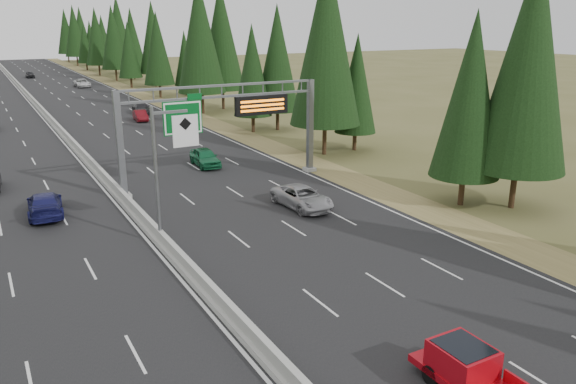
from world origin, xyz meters
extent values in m
cube|color=black|center=(0.00, 80.00, 0.04)|extent=(32.00, 260.00, 0.08)
cube|color=olive|center=(17.80, 80.00, 0.03)|extent=(3.60, 260.00, 0.06)
cube|color=gray|center=(0.00, 80.00, 0.23)|extent=(0.70, 260.00, 0.30)
cube|color=gray|center=(0.00, 80.00, 0.63)|extent=(0.30, 260.00, 0.60)
cube|color=slate|center=(0.35, 35.00, 3.98)|extent=(0.45, 0.45, 7.80)
cube|color=gray|center=(0.35, 35.00, 0.23)|extent=(0.90, 0.90, 0.30)
cube|color=slate|center=(16.20, 35.00, 3.98)|extent=(0.45, 0.45, 7.80)
cube|color=gray|center=(16.20, 35.00, 0.23)|extent=(0.90, 0.90, 0.30)
cube|color=slate|center=(8.28, 35.00, 7.80)|extent=(15.85, 0.35, 0.16)
cube|color=slate|center=(8.28, 35.00, 6.96)|extent=(15.85, 0.35, 0.16)
cube|color=#054C19|center=(5.00, 34.75, 5.63)|extent=(3.00, 0.10, 2.50)
cube|color=silver|center=(5.00, 34.69, 5.63)|extent=(2.85, 0.02, 2.35)
cube|color=#054C19|center=(6.00, 34.75, 7.13)|extent=(1.10, 0.10, 0.45)
cube|color=black|center=(11.50, 34.70, 6.13)|extent=(4.50, 0.40, 1.50)
cube|color=orange|center=(11.50, 34.48, 6.48)|extent=(3.80, 0.02, 0.18)
cube|color=orange|center=(11.50, 34.48, 6.13)|extent=(3.80, 0.02, 0.18)
cube|color=orange|center=(11.50, 34.48, 5.78)|extent=(3.80, 0.02, 0.18)
cylinder|color=slate|center=(0.00, 25.00, 4.08)|extent=(0.20, 0.20, 8.00)
cube|color=gray|center=(0.00, 25.00, 0.18)|extent=(0.50, 0.50, 0.20)
cube|color=slate|center=(1.00, 25.00, 7.68)|extent=(2.00, 0.15, 0.15)
cube|color=silver|center=(1.80, 24.88, 6.58)|extent=(1.50, 0.06, 1.80)
cylinder|color=black|center=(20.79, 21.98, 1.07)|extent=(0.40, 0.40, 2.13)
cone|color=black|center=(20.79, 21.98, 7.72)|extent=(4.79, 4.79, 11.19)
cylinder|color=black|center=(23.41, 19.80, 1.38)|extent=(0.40, 0.40, 2.76)
cone|color=black|center=(23.41, 19.80, 10.02)|extent=(6.22, 6.22, 14.51)
cylinder|color=black|center=(20.95, 40.03, 1.50)|extent=(0.40, 0.40, 2.99)
cone|color=black|center=(20.95, 40.03, 10.84)|extent=(6.73, 6.73, 15.70)
cylinder|color=black|center=(24.65, 40.15, 0.92)|extent=(0.40, 0.40, 1.83)
cone|color=black|center=(24.65, 40.15, 6.64)|extent=(4.12, 4.12, 9.62)
cylinder|color=black|center=(19.94, 53.80, 0.98)|extent=(0.40, 0.40, 1.97)
cone|color=black|center=(19.94, 53.80, 7.14)|extent=(4.43, 4.43, 10.34)
cylinder|color=black|center=(23.11, 53.68, 1.16)|extent=(0.40, 0.40, 2.32)
cone|color=black|center=(23.11, 53.68, 8.40)|extent=(5.21, 5.21, 12.16)
cylinder|color=black|center=(19.83, 69.82, 1.48)|extent=(0.40, 0.40, 2.95)
cone|color=black|center=(19.83, 69.82, 10.70)|extent=(6.64, 6.64, 15.49)
cylinder|color=black|center=(24.05, 72.42, 1.44)|extent=(0.40, 0.40, 2.89)
cone|color=black|center=(24.05, 72.42, 10.47)|extent=(6.50, 6.50, 15.16)
cylinder|color=black|center=(19.69, 89.38, 1.13)|extent=(0.40, 0.40, 2.27)
cone|color=black|center=(19.69, 89.38, 8.21)|extent=(5.10, 5.10, 11.90)
cylinder|color=black|center=(24.57, 90.00, 0.88)|extent=(0.40, 0.40, 1.77)
cone|color=black|center=(24.57, 90.00, 6.42)|extent=(3.98, 3.98, 9.29)
cylinder|color=black|center=(19.20, 106.71, 1.00)|extent=(0.40, 0.40, 2.00)
cone|color=black|center=(19.20, 106.71, 7.25)|extent=(4.50, 4.50, 10.50)
cylinder|color=black|center=(24.01, 106.56, 1.31)|extent=(0.40, 0.40, 2.62)
cone|color=black|center=(24.01, 106.56, 9.50)|extent=(5.90, 5.90, 13.76)
cylinder|color=black|center=(19.78, 121.72, 1.27)|extent=(0.40, 0.40, 2.55)
cone|color=black|center=(19.78, 121.72, 9.24)|extent=(5.74, 5.74, 13.38)
cylinder|color=black|center=(24.16, 123.44, 1.23)|extent=(0.40, 0.40, 2.47)
cone|color=black|center=(24.16, 123.44, 8.95)|extent=(5.55, 5.55, 12.96)
cylinder|color=black|center=(19.27, 136.82, 1.26)|extent=(0.40, 0.40, 2.52)
cone|color=black|center=(19.27, 136.82, 9.13)|extent=(5.67, 5.67, 13.22)
cylinder|color=black|center=(24.98, 139.00, 1.48)|extent=(0.40, 0.40, 2.97)
cone|color=black|center=(24.98, 139.00, 10.76)|extent=(6.68, 6.68, 15.59)
cylinder|color=black|center=(19.42, 153.65, 0.96)|extent=(0.40, 0.40, 1.91)
cone|color=black|center=(19.42, 153.65, 6.94)|extent=(4.31, 4.31, 10.05)
cylinder|color=black|center=(24.12, 153.70, 1.14)|extent=(0.40, 0.40, 2.28)
cone|color=black|center=(24.12, 153.70, 8.25)|extent=(5.12, 5.12, 11.95)
cylinder|color=black|center=(19.93, 170.86, 1.37)|extent=(0.40, 0.40, 2.74)
cone|color=black|center=(19.93, 170.86, 9.93)|extent=(6.16, 6.16, 14.38)
cylinder|color=black|center=(24.40, 171.91, 1.03)|extent=(0.40, 0.40, 2.06)
cone|color=black|center=(24.40, 171.91, 7.47)|extent=(4.63, 4.63, 10.81)
cylinder|color=black|center=(20.36, 189.67, 1.31)|extent=(0.40, 0.40, 2.62)
cone|color=black|center=(20.36, 189.67, 9.50)|extent=(5.90, 5.90, 13.76)
cylinder|color=black|center=(24.60, 187.61, 1.36)|extent=(0.40, 0.40, 2.72)
cone|color=black|center=(24.60, 187.61, 9.87)|extent=(6.13, 6.13, 14.29)
imported|color=#A1A0A4|center=(10.58, 26.77, 0.81)|extent=(2.74, 5.39, 1.46)
cylinder|color=black|center=(4.45, 7.45, 0.44)|extent=(0.27, 0.73, 0.73)
cylinder|color=black|center=(5.99, 7.45, 0.44)|extent=(0.27, 0.73, 0.73)
cube|color=#AB0A15|center=(5.22, 6.82, 1.22)|extent=(1.73, 2.00, 1.00)
cube|color=black|center=(5.22, 6.82, 1.49)|extent=(1.55, 1.73, 0.50)
imported|color=#17663C|center=(8.99, 41.07, 0.87)|extent=(2.13, 4.73, 1.58)
imported|color=#5F0D14|center=(10.37, 67.58, 0.76)|extent=(1.82, 4.25, 1.36)
imported|color=black|center=(12.09, 73.38, 0.81)|extent=(2.50, 5.20, 1.46)
imported|color=silver|center=(10.93, 112.22, 0.85)|extent=(2.62, 5.60, 1.55)
imported|color=black|center=(3.94, 137.84, 0.79)|extent=(1.78, 4.20, 1.42)
imported|color=#171853|center=(-5.16, 33.68, 0.85)|extent=(2.64, 5.51, 1.55)
camera|label=1|loc=(-8.37, -5.00, 12.45)|focal=35.00mm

